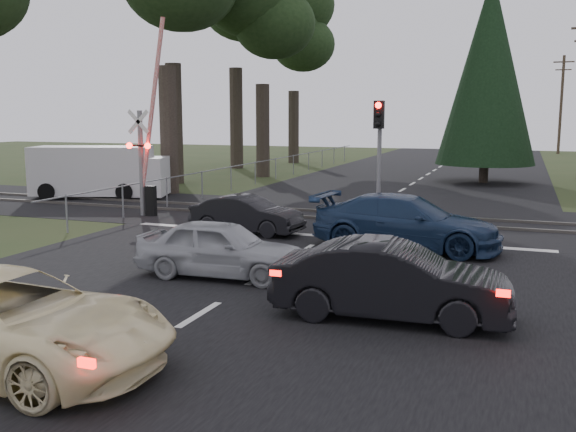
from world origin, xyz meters
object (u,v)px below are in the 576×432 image
at_px(utility_pole_far, 561,103).
at_px(dark_hatchback, 392,281).
at_px(silver_car, 221,248).
at_px(white_van, 102,172).
at_px(dark_car_far, 247,215).
at_px(cream_coupe, 4,321).
at_px(traffic_signal_center, 379,141).
at_px(blue_sedan, 406,223).
at_px(crossing_signal, 146,159).

bearing_deg(utility_pole_far, dark_hatchback, -95.43).
bearing_deg(silver_car, dark_hatchback, -114.57).
distance_m(silver_car, white_van, 15.63).
bearing_deg(dark_car_far, utility_pole_far, -8.64).
height_order(cream_coupe, silver_car, cream_coupe).
relative_size(traffic_signal_center, utility_pole_far, 0.46).
bearing_deg(silver_car, blue_sedan, -40.20).
relative_size(traffic_signal_center, silver_car, 1.07).
distance_m(crossing_signal, cream_coupe, 14.28).
relative_size(silver_car, dark_car_far, 1.09).
relative_size(cream_coupe, dark_hatchback, 1.20).
height_order(crossing_signal, utility_pole_far, utility_pole_far).
distance_m(traffic_signal_center, dark_car_far, 5.01).
bearing_deg(dark_car_far, dark_hatchback, -134.99).
bearing_deg(traffic_signal_center, silver_car, -103.20).
bearing_deg(utility_pole_far, crossing_signal, -109.23).
distance_m(traffic_signal_center, blue_sedan, 4.36).
bearing_deg(cream_coupe, dark_hatchback, -48.96).
height_order(crossing_signal, silver_car, crossing_signal).
distance_m(dark_hatchback, silver_car, 4.57).
distance_m(crossing_signal, traffic_signal_center, 8.36).
relative_size(utility_pole_far, blue_sedan, 1.77).
distance_m(crossing_signal, silver_car, 9.65).
bearing_deg(utility_pole_far, dark_car_far, -103.14).
height_order(utility_pole_far, white_van, utility_pole_far).
bearing_deg(dark_hatchback, blue_sedan, 4.85).
xyz_separation_m(utility_pole_far, dark_car_far, (-11.00, -47.14, -4.14)).
xyz_separation_m(crossing_signal, cream_coupe, (5.81, -12.98, -1.35)).
xyz_separation_m(crossing_signal, traffic_signal_center, (8.27, 0.89, 0.75)).
height_order(cream_coupe, dark_hatchback, cream_coupe).
bearing_deg(traffic_signal_center, blue_sedan, -65.98).
relative_size(crossing_signal, silver_car, 1.82).
relative_size(blue_sedan, dark_car_far, 1.44).
distance_m(crossing_signal, dark_hatchback, 13.87).
bearing_deg(traffic_signal_center, dark_hatchback, -76.26).
bearing_deg(blue_sedan, utility_pole_far, -2.76).
bearing_deg(traffic_signal_center, dark_car_far, -141.21).
height_order(silver_car, dark_car_far, silver_car).
xyz_separation_m(utility_pole_far, cream_coupe, (-9.96, -58.19, -4.02)).
relative_size(dark_hatchback, silver_car, 1.10).
height_order(dark_hatchback, silver_car, dark_hatchback).
relative_size(traffic_signal_center, dark_car_far, 1.16).
xyz_separation_m(silver_car, white_van, (-11.16, 10.94, 0.49)).
bearing_deg(dark_car_far, blue_sedan, -93.33).
xyz_separation_m(cream_coupe, dark_car_far, (-1.04, 11.05, -0.13)).
bearing_deg(cream_coupe, blue_sedan, -21.16).
height_order(blue_sedan, white_van, white_van).
bearing_deg(dark_hatchback, crossing_signal, 47.90).
bearing_deg(blue_sedan, crossing_signal, 79.41).
bearing_deg(cream_coupe, utility_pole_far, -9.63).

